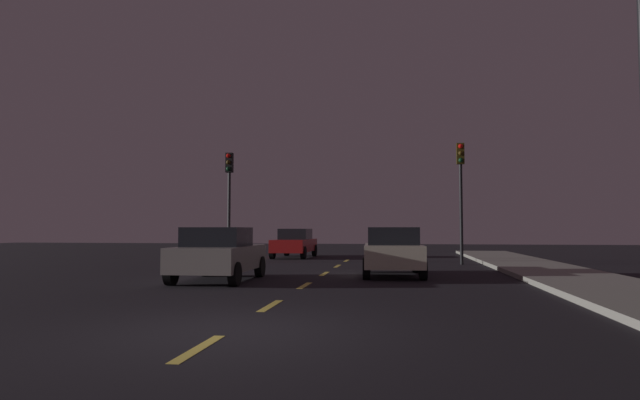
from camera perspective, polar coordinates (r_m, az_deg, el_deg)
The scene contains 14 objects.
ground_plane at distance 15.01m, azimuth -1.24°, elevation -8.84°, with size 80.00×80.00×0.00m, color black.
sidewalk_curb_right at distance 15.61m, azimuth 27.33°, elevation -8.00°, with size 3.00×40.00×0.15m, color gray.
lane_stripe_nearest at distance 7.15m, azimuth -12.77°, elevation -15.10°, with size 0.16×1.60×0.01m, color #EACC4C.
lane_stripe_second at distance 10.73m, azimuth -5.27°, elevation -11.11°, with size 0.16×1.60×0.01m, color #EACC4C.
lane_stripe_third at distance 14.42m, azimuth -1.65°, elevation -9.06°, with size 0.16×1.60×0.01m, color #EACC4C.
lane_stripe_fourth at distance 18.16m, azimuth 0.47°, elevation -7.84°, with size 0.16×1.60×0.01m, color #EACC4C.
lane_stripe_fifth at distance 21.92m, azimuth 1.86°, elevation -7.02°, with size 0.16×1.60×0.01m, color #EACC4C.
lane_stripe_sixth at distance 25.69m, azimuth 2.84°, elevation -6.45°, with size 0.16×1.60×0.01m, color #EACC4C.
traffic_signal_left at distance 24.81m, azimuth -9.64°, elevation 1.54°, with size 0.32×0.38×4.99m.
traffic_signal_right at distance 23.74m, azimuth 14.73°, elevation 2.11°, with size 0.32×0.38×5.19m.
car_stopped_ahead at distance 17.46m, azimuth 7.74°, elevation -5.43°, with size 2.04×3.91×1.56m.
car_adjacent_lane at distance 15.89m, azimuth -10.70°, elevation -5.64°, with size 2.05×3.95×1.55m.
car_oncoming_far at distance 28.59m, azimuth -2.70°, elevation -4.57°, with size 1.83×4.46×1.52m.
street_lamp_right at distance 13.77m, azimuth 30.02°, elevation 10.82°, with size 2.03×0.36×7.90m.
Camera 1 is at (2.51, -7.72, 1.50)m, focal length 30.12 mm.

